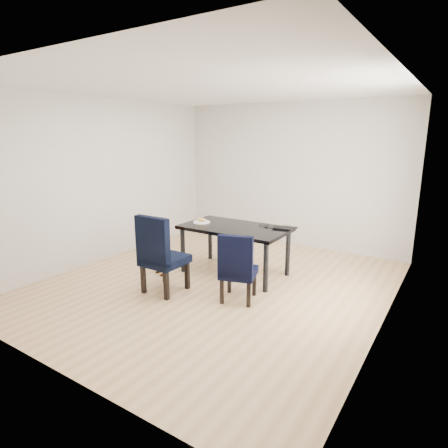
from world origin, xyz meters
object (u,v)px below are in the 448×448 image
Objects in this scene: chair_right at (239,266)px; child at (160,246)px; plate at (202,222)px; laptop at (286,227)px; chair_left at (165,253)px; dining_table at (235,250)px.

child is at bearing 157.78° from chair_right.
laptop is (1.26, 0.39, 0.01)m from plate.
laptop reaches higher than plate.
plate is at bearing 129.82° from chair_right.
chair_left is at bearing 179.83° from chair_right.
chair_right reaches higher than child.
child is 0.76m from plate.
dining_table is 0.95m from chair_right.
plate is at bearing 97.04° from chair_left.
chair_left is 1.21× the size of child.
chair_right is at bearing -55.47° from dining_table.
chair_right is at bearing 69.71° from laptop.
chair_right is 1.36m from plate.
child is at bearing 138.13° from chair_left.
plate is (-1.12, 0.72, 0.30)m from chair_right.
plate is (-0.13, 1.03, 0.22)m from chair_left.
chair_right is at bearing -32.99° from plate.
chair_left is 2.91× the size of laptop.
child is (-0.48, 0.43, -0.09)m from chair_left.
child reaches higher than laptop.
dining_table is at bearing 107.34° from chair_right.
child is 1.92m from laptop.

